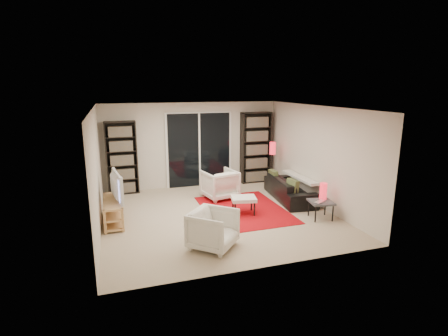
% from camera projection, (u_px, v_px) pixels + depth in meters
% --- Properties ---
extents(floor, '(5.00, 5.00, 0.00)m').
position_uv_depth(floor, '(218.00, 214.00, 7.92)').
color(floor, '#C6B394').
rests_on(floor, ground).
extents(wall_back, '(5.00, 0.02, 2.40)m').
position_uv_depth(wall_back, '(192.00, 145.00, 9.96)').
color(wall_back, beige).
rests_on(wall_back, ground).
extents(wall_front, '(5.00, 0.02, 2.40)m').
position_uv_depth(wall_front, '(265.00, 196.00, 5.33)').
color(wall_front, beige).
rests_on(wall_front, ground).
extents(wall_left, '(0.02, 5.00, 2.40)m').
position_uv_depth(wall_left, '(96.00, 171.00, 6.90)').
color(wall_left, beige).
rests_on(wall_left, ground).
extents(wall_right, '(0.02, 5.00, 2.40)m').
position_uv_depth(wall_right, '(317.00, 156.00, 8.39)').
color(wall_right, beige).
rests_on(wall_right, ground).
extents(ceiling, '(5.00, 5.00, 0.02)m').
position_uv_depth(ceiling, '(217.00, 107.00, 7.37)').
color(ceiling, white).
rests_on(ceiling, wall_back).
extents(sliding_door, '(1.92, 0.08, 2.16)m').
position_uv_depth(sliding_door, '(199.00, 150.00, 10.02)').
color(sliding_door, white).
rests_on(sliding_door, ground).
extents(bookshelf_left, '(0.80, 0.30, 1.95)m').
position_uv_depth(bookshelf_left, '(122.00, 158.00, 9.28)').
color(bookshelf_left, black).
rests_on(bookshelf_left, ground).
extents(bookshelf_right, '(0.90, 0.30, 2.10)m').
position_uv_depth(bookshelf_right, '(256.00, 148.00, 10.41)').
color(bookshelf_right, black).
rests_on(bookshelf_right, ground).
extents(tv_stand, '(0.39, 1.23, 0.50)m').
position_uv_depth(tv_stand, '(113.00, 211.00, 7.40)').
color(tv_stand, tan).
rests_on(tv_stand, floor).
extents(tv, '(0.28, 1.04, 0.60)m').
position_uv_depth(tv, '(113.00, 187.00, 7.28)').
color(tv, black).
rests_on(tv, tv_stand).
extents(rug, '(1.83, 2.47, 0.01)m').
position_uv_depth(rug, '(244.00, 209.00, 8.23)').
color(rug, '#AC080F').
rests_on(rug, floor).
extents(sofa, '(0.97, 2.01, 0.57)m').
position_uv_depth(sofa, '(290.00, 189.00, 8.93)').
color(sofa, black).
rests_on(sofa, floor).
extents(armchair_back, '(0.94, 0.96, 0.74)m').
position_uv_depth(armchair_back, '(220.00, 184.00, 9.01)').
color(armchair_back, silver).
rests_on(armchair_back, floor).
extents(armchair_front, '(1.07, 1.07, 0.70)m').
position_uv_depth(armchair_front, '(213.00, 229.00, 6.23)').
color(armchair_front, silver).
rests_on(armchair_front, floor).
extents(ottoman, '(0.62, 0.54, 0.40)m').
position_uv_depth(ottoman, '(244.00, 199.00, 7.89)').
color(ottoman, silver).
rests_on(ottoman, floor).
extents(side_table, '(0.56, 0.56, 0.40)m').
position_uv_depth(side_table, '(321.00, 203.00, 7.60)').
color(side_table, '#414146').
rests_on(side_table, floor).
extents(laptop, '(0.35, 0.31, 0.02)m').
position_uv_depth(laptop, '(322.00, 202.00, 7.49)').
color(laptop, silver).
rests_on(laptop, side_table).
extents(table_lamp, '(0.16, 0.16, 0.36)m').
position_uv_depth(table_lamp, '(323.00, 191.00, 7.71)').
color(table_lamp, red).
rests_on(table_lamp, side_table).
extents(floor_lamp, '(0.19, 0.19, 1.30)m').
position_uv_depth(floor_lamp, '(272.00, 153.00, 9.93)').
color(floor_lamp, black).
rests_on(floor_lamp, floor).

